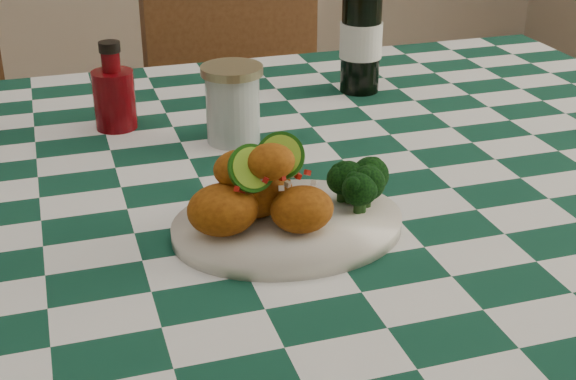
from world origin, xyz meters
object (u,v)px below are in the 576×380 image
object	(u,v)px
fried_chicken_pile	(268,184)
ketchup_bottle	(113,86)
beer_bottle	(362,22)
mason_jar	(233,104)
plate	(288,226)
wooden_chair_right	(266,158)

from	to	relation	value
fried_chicken_pile	ketchup_bottle	size ratio (longest dim) A/B	1.11
fried_chicken_pile	beer_bottle	world-z (taller)	beer_bottle
mason_jar	beer_bottle	size ratio (longest dim) A/B	0.47
plate	mason_jar	world-z (taller)	mason_jar
fried_chicken_pile	wooden_chair_right	xyz separation A→B (m)	(0.25, 0.89, -0.37)
fried_chicken_pile	wooden_chair_right	size ratio (longest dim) A/B	0.16
fried_chicken_pile	ketchup_bottle	bearing A→B (deg)	107.72
beer_bottle	wooden_chair_right	size ratio (longest dim) A/B	0.25
mason_jar	wooden_chair_right	xyz separation A→B (m)	(0.22, 0.60, -0.36)
fried_chicken_pile	beer_bottle	xyz separation A→B (m)	(0.29, 0.45, 0.06)
ketchup_bottle	wooden_chair_right	world-z (taller)	wooden_chair_right
plate	mason_jar	bearing A→B (deg)	88.47
plate	wooden_chair_right	world-z (taller)	wooden_chair_right
ketchup_bottle	mason_jar	size ratio (longest dim) A/B	1.18
wooden_chair_right	beer_bottle	bearing A→B (deg)	-91.60
plate	beer_bottle	distance (m)	0.54
ketchup_bottle	wooden_chair_right	xyz separation A→B (m)	(0.38, 0.49, -0.37)
mason_jar	beer_bottle	world-z (taller)	beer_bottle
ketchup_bottle	mason_jar	bearing A→B (deg)	-33.82
fried_chicken_pile	ketchup_bottle	distance (m)	0.42
plate	wooden_chair_right	distance (m)	0.97
ketchup_bottle	beer_bottle	xyz separation A→B (m)	(0.42, 0.05, 0.05)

